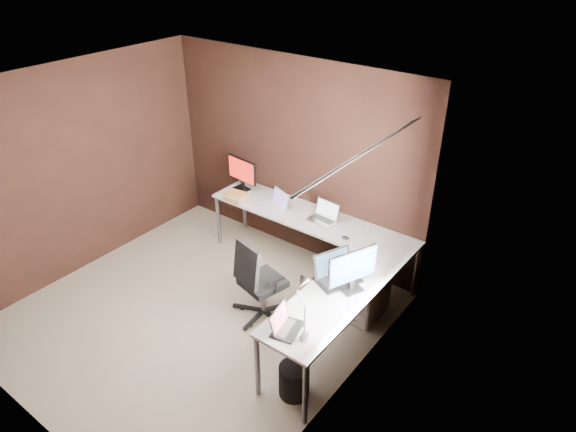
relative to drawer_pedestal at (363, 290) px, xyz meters
The scene contains 15 objects.
room 1.82m from the drawer_pedestal, 135.13° to the right, with size 3.60×3.60×2.50m.
desk 0.71m from the drawer_pedestal, 169.36° to the right, with size 2.65×2.25×0.73m.
drawer_pedestal is the anchor object (origin of this frame).
monitor_left 2.22m from the drawer_pedestal, 168.62° to the left, with size 0.49×0.16×0.42m.
monitor_right 0.89m from the drawer_pedestal, 74.95° to the right, with size 0.23×0.50×0.44m.
laptop_white 1.52m from the drawer_pedestal, 168.49° to the left, with size 0.37×0.31×0.21m.
laptop_silver 0.99m from the drawer_pedestal, 153.92° to the left, with size 0.36×0.27×0.23m.
laptop_black_big 0.70m from the drawer_pedestal, 97.26° to the right, with size 0.44×0.50×0.28m.
laptop_black_small 1.45m from the drawer_pedestal, 91.26° to the right, with size 0.27×0.34×0.20m.
book_stack 2.01m from the drawer_pedestal, behind, with size 0.29×0.23×0.09m.
mouse_left 1.96m from the drawer_pedestal, behind, with size 0.08×0.05×0.03m, color black.
mouse_corner 0.60m from the drawer_pedestal, 154.19° to the left, with size 0.09×0.06×0.04m, color black.
desk_lamp 1.53m from the drawer_pedestal, 84.98° to the right, with size 0.18×0.21×0.55m.
office_chair 1.11m from the drawer_pedestal, 140.92° to the right, with size 0.54×0.56×0.96m.
wastebasket 1.37m from the drawer_pedestal, 87.06° to the right, with size 0.28×0.28×0.32m, color black.
Camera 1 is at (3.43, -2.87, 3.78)m, focal length 32.00 mm.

